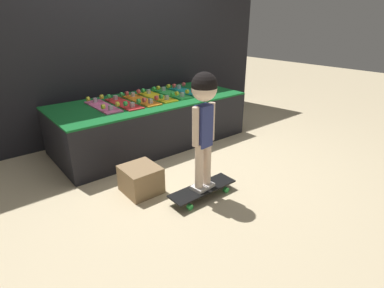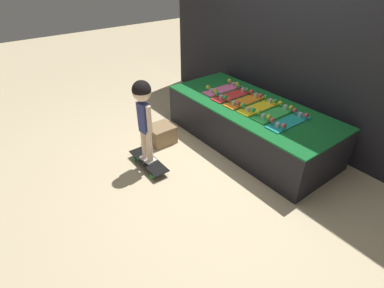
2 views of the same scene
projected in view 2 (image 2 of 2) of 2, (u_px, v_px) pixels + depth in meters
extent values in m
plane|color=beige|center=(211.00, 159.00, 3.83)|extent=(16.00, 16.00, 0.00)
cube|color=black|center=(295.00, 31.00, 3.74)|extent=(4.90, 0.10, 2.79)
cube|color=black|center=(249.00, 125.00, 4.02)|extent=(2.34, 1.01, 0.55)
cube|color=#146028|center=(252.00, 105.00, 3.87)|extent=(2.34, 1.01, 0.02)
cube|color=pink|center=(223.00, 89.00, 4.27)|extent=(0.19, 0.62, 0.01)
cube|color=#B7B7BC|center=(233.00, 84.00, 4.36)|extent=(0.04, 0.04, 0.05)
cylinder|color=yellow|center=(237.00, 84.00, 4.29)|extent=(0.03, 0.05, 0.05)
cylinder|color=yellow|center=(229.00, 81.00, 4.40)|extent=(0.03, 0.05, 0.05)
cube|color=#B7B7BC|center=(212.00, 91.00, 4.15)|extent=(0.04, 0.04, 0.05)
cylinder|color=yellow|center=(216.00, 91.00, 4.08)|extent=(0.03, 0.05, 0.05)
cylinder|color=yellow|center=(208.00, 87.00, 4.19)|extent=(0.03, 0.05, 0.05)
cube|color=red|center=(232.00, 95.00, 4.09)|extent=(0.19, 0.62, 0.01)
cube|color=#B7B7BC|center=(243.00, 90.00, 4.18)|extent=(0.04, 0.04, 0.05)
cylinder|color=green|center=(247.00, 90.00, 4.11)|extent=(0.03, 0.05, 0.05)
cylinder|color=green|center=(239.00, 86.00, 4.22)|extent=(0.03, 0.05, 0.05)
cube|color=#B7B7BC|center=(221.00, 97.00, 3.97)|extent=(0.04, 0.04, 0.05)
cylinder|color=green|center=(225.00, 97.00, 3.90)|extent=(0.03, 0.05, 0.05)
cylinder|color=green|center=(217.00, 93.00, 4.01)|extent=(0.03, 0.05, 0.05)
cube|color=orange|center=(245.00, 101.00, 3.94)|extent=(0.19, 0.62, 0.01)
cube|color=#B7B7BC|center=(256.00, 95.00, 4.02)|extent=(0.04, 0.04, 0.05)
cylinder|color=#D84C4C|center=(261.00, 95.00, 3.95)|extent=(0.03, 0.05, 0.05)
cylinder|color=#D84C4C|center=(252.00, 91.00, 4.06)|extent=(0.03, 0.05, 0.05)
cube|color=#B7B7BC|center=(234.00, 103.00, 3.81)|extent=(0.04, 0.04, 0.05)
cylinder|color=#D84C4C|center=(238.00, 103.00, 3.75)|extent=(0.03, 0.05, 0.05)
cylinder|color=#D84C4C|center=(229.00, 99.00, 3.86)|extent=(0.03, 0.05, 0.05)
cube|color=yellow|center=(259.00, 107.00, 3.79)|extent=(0.19, 0.62, 0.01)
cube|color=#B7B7BC|center=(270.00, 101.00, 3.87)|extent=(0.04, 0.04, 0.05)
cylinder|color=green|center=(276.00, 101.00, 3.80)|extent=(0.03, 0.05, 0.05)
cylinder|color=green|center=(266.00, 97.00, 3.91)|extent=(0.03, 0.05, 0.05)
cube|color=#B7B7BC|center=(248.00, 109.00, 3.66)|extent=(0.04, 0.04, 0.05)
cylinder|color=green|center=(253.00, 110.00, 3.60)|extent=(0.03, 0.05, 0.05)
cylinder|color=green|center=(243.00, 105.00, 3.70)|extent=(0.03, 0.05, 0.05)
cube|color=green|center=(274.00, 114.00, 3.63)|extent=(0.19, 0.62, 0.01)
cube|color=#B7B7BC|center=(286.00, 107.00, 3.72)|extent=(0.04, 0.04, 0.05)
cylinder|color=yellow|center=(291.00, 107.00, 3.65)|extent=(0.03, 0.05, 0.05)
cylinder|color=yellow|center=(281.00, 103.00, 3.76)|extent=(0.03, 0.05, 0.05)
cube|color=#B7B7BC|center=(263.00, 116.00, 3.51)|extent=(0.04, 0.04, 0.05)
cylinder|color=yellow|center=(269.00, 117.00, 3.44)|extent=(0.03, 0.05, 0.05)
cylinder|color=yellow|center=(258.00, 112.00, 3.55)|extent=(0.03, 0.05, 0.05)
cube|color=teal|center=(289.00, 122.00, 3.46)|extent=(0.19, 0.62, 0.01)
cube|color=#B7B7BC|center=(300.00, 115.00, 3.54)|extent=(0.04, 0.04, 0.05)
cylinder|color=#D84C4C|center=(307.00, 115.00, 3.48)|extent=(0.03, 0.05, 0.05)
cylinder|color=#D84C4C|center=(295.00, 110.00, 3.58)|extent=(0.03, 0.05, 0.05)
cube|color=#B7B7BC|center=(278.00, 125.00, 3.34)|extent=(0.04, 0.04, 0.05)
cylinder|color=#D84C4C|center=(284.00, 126.00, 3.27)|extent=(0.03, 0.05, 0.05)
cylinder|color=#D84C4C|center=(272.00, 120.00, 3.38)|extent=(0.03, 0.05, 0.05)
cube|color=black|center=(148.00, 161.00, 3.65)|extent=(0.65, 0.20, 0.01)
cube|color=#B7B7BC|center=(158.00, 171.00, 3.53)|extent=(0.04, 0.04, 0.05)
cylinder|color=green|center=(164.00, 171.00, 3.58)|extent=(0.05, 0.03, 0.05)
cylinder|color=green|center=(152.00, 176.00, 3.50)|extent=(0.05, 0.03, 0.05)
cube|color=#B7B7BC|center=(140.00, 155.00, 3.81)|extent=(0.04, 0.04, 0.05)
cylinder|color=green|center=(146.00, 154.00, 3.87)|extent=(0.05, 0.03, 0.05)
cylinder|color=green|center=(135.00, 159.00, 3.78)|extent=(0.05, 0.03, 0.05)
cube|color=silver|center=(151.00, 161.00, 3.61)|extent=(0.10, 0.14, 0.03)
cylinder|color=beige|center=(149.00, 146.00, 3.49)|extent=(0.07, 0.07, 0.41)
cube|color=silver|center=(146.00, 157.00, 3.67)|extent=(0.10, 0.14, 0.03)
cylinder|color=beige|center=(144.00, 143.00, 3.55)|extent=(0.07, 0.07, 0.41)
cube|color=navy|center=(144.00, 118.00, 3.33)|extent=(0.14, 0.11, 0.35)
cylinder|color=beige|center=(149.00, 120.00, 3.26)|extent=(0.06, 0.06, 0.32)
cylinder|color=beige|center=(139.00, 114.00, 3.38)|extent=(0.06, 0.06, 0.32)
sphere|color=beige|center=(142.00, 92.00, 3.16)|extent=(0.20, 0.20, 0.20)
sphere|color=black|center=(141.00, 90.00, 3.15)|extent=(0.21, 0.21, 0.21)
cube|color=#8E704C|center=(161.00, 134.00, 4.10)|extent=(0.31, 0.33, 0.25)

